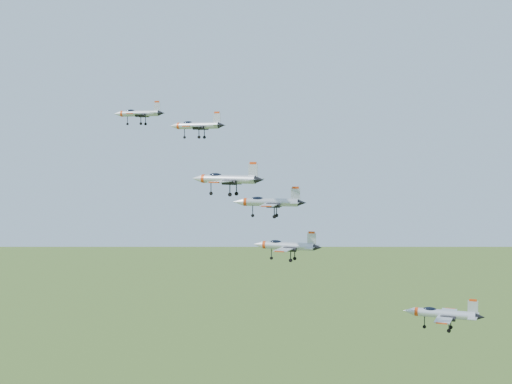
# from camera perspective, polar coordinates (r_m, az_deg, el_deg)

# --- Properties ---
(jet_lead) EXTENTS (11.27, 9.34, 3.01)m
(jet_lead) POSITION_cam_1_polar(r_m,az_deg,el_deg) (144.77, -9.40, 6.23)
(jet_lead) COLOR #ABB0B8
(jet_left_high) EXTENTS (11.40, 9.58, 3.06)m
(jet_left_high) POSITION_cam_1_polar(r_m,az_deg,el_deg) (129.73, -4.79, 5.33)
(jet_left_high) COLOR #ABB0B8
(jet_right_high) EXTENTS (12.00, 10.10, 3.22)m
(jet_right_high) POSITION_cam_1_polar(r_m,az_deg,el_deg) (105.96, -2.39, 1.06)
(jet_right_high) COLOR #ABB0B8
(jet_left_low) EXTENTS (13.59, 11.19, 3.64)m
(jet_left_low) POSITION_cam_1_polar(r_m,az_deg,el_deg) (129.45, 1.01, -0.81)
(jet_left_low) COLOR #ABB0B8
(jet_right_low) EXTENTS (11.04, 9.21, 2.95)m
(jet_right_low) POSITION_cam_1_polar(r_m,az_deg,el_deg) (108.56, 2.43, -4.31)
(jet_right_low) COLOR #ABB0B8
(jet_trail) EXTENTS (12.88, 10.77, 3.45)m
(jet_trail) POSITION_cam_1_polar(r_m,az_deg,el_deg) (119.53, 14.67, -9.39)
(jet_trail) COLOR #ABB0B8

